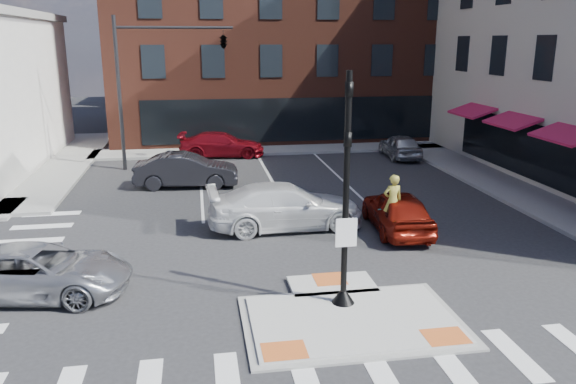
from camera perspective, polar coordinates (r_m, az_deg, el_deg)
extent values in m
plane|color=#28282B|center=(14.81, 6.00, -12.17)|extent=(120.00, 120.00, 0.00)
cube|color=gray|center=(14.37, 6.54, -12.96)|extent=(5.40, 3.60, 0.06)
cube|color=#A8A8A3|center=(14.36, 6.54, -12.85)|extent=(5.00, 3.20, 0.12)
cube|color=#A8A8A3|center=(16.18, 4.50, -9.43)|extent=(2.40, 1.40, 0.12)
cube|color=#CF5C24|center=(12.94, -0.39, -15.81)|extent=(1.00, 0.80, 0.01)
cube|color=#CF5C24|center=(13.96, 15.69, -13.93)|extent=(1.00, 0.80, 0.01)
cube|color=#CF5C24|center=(16.41, 4.26, -8.80)|extent=(0.90, 0.90, 0.01)
cube|color=gray|center=(34.14, -21.68, 2.78)|extent=(3.00, 20.00, 0.15)
cube|color=gray|center=(27.68, 22.38, 0.00)|extent=(3.00, 24.00, 0.15)
cube|color=gray|center=(35.92, 1.42, 4.43)|extent=(26.00, 3.00, 0.15)
cube|color=#57271B|center=(45.15, -0.98, 16.11)|extent=(24.00, 18.00, 15.00)
cube|color=black|center=(36.61, 1.14, 7.37)|extent=(20.00, 0.12, 2.80)
cube|color=black|center=(27.99, 24.81, 3.32)|extent=(0.12, 16.00, 2.60)
cube|color=#D21C4E|center=(27.39, 23.90, 6.07)|extent=(1.46, 3.00, 0.58)
cube|color=#D21C4E|center=(32.52, 18.18, 7.86)|extent=(1.46, 3.00, 0.58)
cube|color=slate|center=(64.68, -9.99, 13.41)|extent=(10.00, 12.00, 10.00)
cube|color=brown|center=(67.84, 1.39, 14.54)|extent=(12.00, 12.00, 12.00)
cone|color=black|center=(15.00, 5.63, -10.31)|extent=(0.60, 0.60, 0.45)
cylinder|color=black|center=(14.02, 5.93, 0.28)|extent=(0.16, 0.16, 5.80)
cube|color=white|center=(14.23, 5.94, -4.12)|extent=(0.55, 0.04, 0.75)
imported|color=black|center=(13.63, 6.17, 8.84)|extent=(0.18, 0.22, 1.10)
imported|color=black|center=(13.81, 6.03, 3.89)|extent=(0.18, 0.22, 1.10)
cylinder|color=black|center=(31.02, -16.75, 9.42)|extent=(0.20, 0.20, 8.00)
cylinder|color=black|center=(30.67, -11.47, 16.06)|extent=(6.00, 0.14, 0.14)
imported|color=black|center=(30.70, -6.58, 15.14)|extent=(0.48, 2.24, 0.90)
imported|color=#A8AAAF|center=(16.88, -24.15, -7.35)|extent=(5.34, 3.07, 1.40)
imported|color=maroon|center=(20.86, 11.03, -1.87)|extent=(2.09, 4.60, 1.53)
imported|color=white|center=(20.78, -0.26, -1.45)|extent=(5.85, 2.61, 1.67)
imported|color=#25252A|center=(27.09, -10.28, 2.19)|extent=(4.98, 2.10, 1.60)
imported|color=#B3B7BB|center=(34.00, 11.31, 4.62)|extent=(1.87, 4.26, 1.43)
imported|color=maroon|center=(33.90, -6.75, 4.81)|extent=(5.24, 2.64, 1.46)
imported|color=#3F3F44|center=(20.03, 10.46, -3.38)|extent=(0.76, 1.90, 0.98)
imported|color=#D2C54A|center=(19.77, 10.58, -0.91)|extent=(0.71, 0.49, 1.88)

